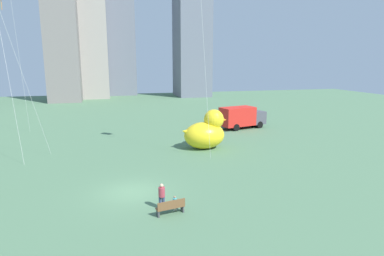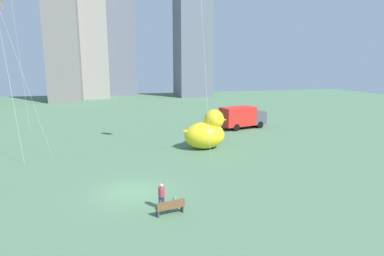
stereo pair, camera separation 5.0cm
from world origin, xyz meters
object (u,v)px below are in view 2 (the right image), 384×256
at_px(park_bench, 170,207).
at_px(giant_inflatable_duck, 206,132).
at_px(person_adult, 162,195).
at_px(person_child, 174,203).
at_px(box_truck, 242,117).

distance_m(park_bench, giant_inflatable_duck, 15.05).
xyz_separation_m(person_adult, giant_inflatable_duck, (6.64, 12.73, 0.81)).
relative_size(person_child, giant_inflatable_duck, 0.19).
distance_m(giant_inflatable_duck, box_truck, 11.40).
height_order(person_adult, person_child, person_adult).
distance_m(park_bench, box_truck, 26.14).
relative_size(park_bench, giant_inflatable_duck, 0.36).
relative_size(person_adult, person_child, 1.72).
bearing_deg(park_bench, giant_inflatable_duck, 65.28).
relative_size(giant_inflatable_duck, box_truck, 0.73).
bearing_deg(box_truck, person_child, -121.84).
bearing_deg(park_bench, person_child, 53.47).
xyz_separation_m(person_adult, box_truck, (14.19, 21.27, 0.58)).
bearing_deg(person_child, person_adult, 146.49).
bearing_deg(person_child, giant_inflatable_duck, 65.72).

